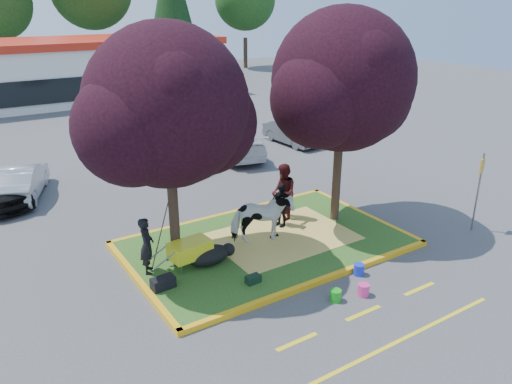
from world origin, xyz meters
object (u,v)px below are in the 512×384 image
bucket_green (336,295)px  bucket_blue (359,269)px  cow (262,218)px  sign_post (479,183)px  car_silver (21,181)px  calf (209,255)px  bucket_pink (363,290)px  wheelbarrow (191,249)px  handler (147,245)px

bucket_green → bucket_blue: bucket_blue is taller
bucket_blue → cow: bearing=114.2°
bucket_green → sign_post: bearing=6.4°
bucket_blue → car_silver: (-6.73, 11.24, 0.49)m
calf → car_silver: bearing=129.1°
bucket_blue → car_silver: bearing=120.9°
bucket_blue → sign_post: bearing=1.1°
calf → bucket_blue: 4.16m
calf → bucket_blue: (3.31, -2.50, -0.26)m
bucket_green → bucket_pink: 0.78m
sign_post → car_silver: bearing=120.9°
wheelbarrow → calf: bearing=-22.8°
wheelbarrow → sign_post: size_ratio=0.77×
bucket_blue → car_silver: 13.11m
cow → handler: bearing=105.6°
wheelbarrow → bucket_green: 4.09m
handler → wheelbarrow: (1.10, -0.37, -0.27)m
cow → wheelbarrow: bearing=113.1°
handler → calf: bearing=-86.2°
cow → bucket_blue: cow is taller
handler → bucket_green: handler is taller
calf → wheelbarrow: (-0.47, 0.15, 0.25)m
wheelbarrow → bucket_pink: (3.15, -3.47, -0.51)m
calf → bucket_green: (1.92, -3.13, -0.27)m
sign_post → bucket_pink: size_ratio=8.20×
handler → car_silver: bearing=34.9°
sign_post → car_silver: 16.30m
calf → bucket_pink: 4.28m
bucket_blue → calf: bearing=142.9°
calf → bucket_blue: calf is taller
bucket_blue → car_silver: car_silver is taller
sign_post → handler: bearing=147.8°
cow → sign_post: 7.03m
handler → bucket_pink: size_ratio=4.94×
handler → wheelbarrow: size_ratio=0.78×
bucket_green → car_silver: bearing=114.2°
calf → bucket_green: 3.68m
wheelbarrow → bucket_pink: 4.72m
cow → sign_post: bearing=-95.6°
wheelbarrow → bucket_pink: size_ratio=6.32×
sign_post → bucket_green: 6.72m
handler → bucket_blue: (4.87, -3.02, -0.78)m
sign_post → bucket_green: sign_post is taller
bucket_green → car_silver: size_ratio=0.08×
sign_post → bucket_pink: (-5.75, -0.92, -1.47)m
cow → handler: 3.58m
wheelbarrow → car_silver: car_silver is taller
wheelbarrow → bucket_blue: (3.78, -2.65, -0.52)m
cow → car_silver: size_ratio=0.47×
handler → car_silver: handler is taller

